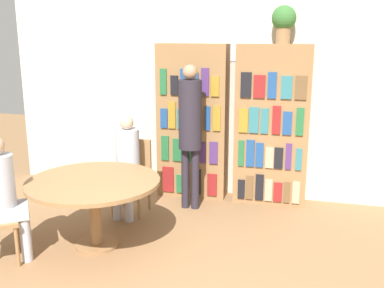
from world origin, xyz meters
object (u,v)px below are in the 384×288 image
(reading_table, at_px, (94,190))
(librarian_standing, at_px, (190,123))
(flower_vase, at_px, (284,21))
(chair_left_side, at_px, (133,172))
(seated_reader_right, at_px, (4,191))
(seated_reader_left, at_px, (127,160))
(bookshelf_left, at_px, (193,122))
(bookshelf_right, at_px, (272,126))

(reading_table, relative_size, librarian_standing, 0.75)
(flower_vase, xyz_separation_m, chair_left_side, (-1.68, -0.77, -1.80))
(seated_reader_right, xyz_separation_m, librarian_standing, (1.34, 1.76, 0.38))
(librarian_standing, bearing_deg, reading_table, -117.53)
(flower_vase, distance_m, chair_left_side, 2.58)
(seated_reader_left, bearing_deg, flower_vase, -150.28)
(seated_reader_left, distance_m, librarian_standing, 0.89)
(bookshelf_left, xyz_separation_m, chair_left_side, (-0.55, -0.77, -0.51))
(bookshelf_right, bearing_deg, seated_reader_left, -149.43)
(flower_vase, bearing_deg, reading_table, -133.49)
(reading_table, height_order, librarian_standing, librarian_standing)
(reading_table, relative_size, seated_reader_left, 1.10)
(bookshelf_left, xyz_separation_m, flower_vase, (1.13, 0.00, 1.28))
(reading_table, distance_m, seated_reader_left, 0.83)
(flower_vase, bearing_deg, seated_reader_left, -150.59)
(chair_left_side, relative_size, seated_reader_right, 0.72)
(reading_table, xyz_separation_m, seated_reader_right, (-0.68, -0.49, 0.09))
(flower_vase, xyz_separation_m, seated_reader_left, (-1.68, -0.95, -1.59))
(seated_reader_left, relative_size, librarian_standing, 0.68)
(flower_vase, height_order, seated_reader_left, flower_vase)
(reading_table, xyz_separation_m, chair_left_side, (0.01, 1.01, -0.12))
(seated_reader_right, bearing_deg, flower_vase, 98.08)
(flower_vase, xyz_separation_m, reading_table, (-1.69, -1.78, -1.67))
(bookshelf_left, bearing_deg, reading_table, -107.51)
(chair_left_side, distance_m, seated_reader_left, 0.27)
(librarian_standing, bearing_deg, chair_left_side, -158.09)
(bookshelf_right, relative_size, reading_table, 1.51)
(bookshelf_left, bearing_deg, chair_left_side, -125.90)
(bookshelf_left, distance_m, seated_reader_right, 2.59)
(bookshelf_left, bearing_deg, librarian_standing, -78.27)
(reading_table, distance_m, librarian_standing, 1.51)
(bookshelf_right, bearing_deg, seated_reader_right, -135.23)
(bookshelf_right, xyz_separation_m, flower_vase, (0.09, 0.01, 1.28))
(bookshelf_left, xyz_separation_m, librarian_standing, (0.10, -0.50, 0.08))
(bookshelf_left, relative_size, bookshelf_right, 1.00)
(flower_vase, height_order, reading_table, flower_vase)
(bookshelf_right, xyz_separation_m, seated_reader_left, (-1.60, -0.94, -0.31))
(flower_vase, bearing_deg, seated_reader_right, -136.23)
(seated_reader_right, distance_m, librarian_standing, 2.24)
(librarian_standing, bearing_deg, bookshelf_right, 28.08)
(bookshelf_left, relative_size, reading_table, 1.51)
(bookshelf_right, height_order, librarian_standing, bookshelf_right)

